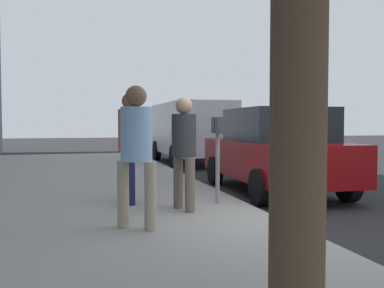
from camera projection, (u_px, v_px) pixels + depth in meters
name	position (u px, v px, depth m)	size (l,w,h in m)	color
ground_plane	(278.00, 228.00, 6.15)	(80.00, 80.00, 0.00)	#232326
sidewalk_slab	(52.00, 237.00, 5.38)	(28.00, 6.00, 0.15)	gray
parking_meter	(218.00, 141.00, 7.18)	(0.36, 0.12, 1.41)	gray
pedestrian_at_meter	(184.00, 145.00, 6.62)	(0.51, 0.37, 1.70)	#726656
pedestrian_bystander	(136.00, 145.00, 5.44)	(0.39, 0.45, 1.77)	tan
parking_officer	(130.00, 138.00, 7.22)	(0.54, 0.39, 1.80)	#191E4C
parked_sedan_near	(275.00, 150.00, 9.31)	(4.45, 2.07, 1.77)	maroon
parked_van_far	(190.00, 129.00, 16.08)	(5.22, 2.16, 2.18)	silver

